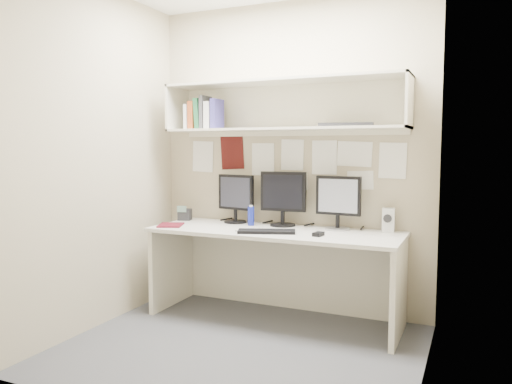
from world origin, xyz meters
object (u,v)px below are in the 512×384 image
at_px(monitor_left, 236,196).
at_px(desk_phone, 185,214).
at_px(monitor_center, 283,196).
at_px(keyboard, 267,231).
at_px(speaker, 388,220).
at_px(monitor_right, 338,200).
at_px(desk, 275,275).
at_px(maroon_notebook, 171,225).

height_order(monitor_left, desk_phone, monitor_left).
bearing_deg(monitor_center, desk_phone, -179.83).
height_order(monitor_left, keyboard, monitor_left).
bearing_deg(keyboard, speaker, 6.88).
height_order(keyboard, desk_phone, desk_phone).
bearing_deg(monitor_right, monitor_center, -175.68).
bearing_deg(monitor_left, speaker, 13.33).
relative_size(keyboard, speaker, 2.38).
bearing_deg(keyboard, monitor_center, 71.76).
relative_size(monitor_left, monitor_center, 0.92).
height_order(monitor_right, keyboard, monitor_right).
distance_m(monitor_left, keyboard, 0.63).
relative_size(monitor_center, monitor_right, 1.06).
relative_size(monitor_left, desk_phone, 3.11).
bearing_deg(monitor_center, keyboard, -91.60).
bearing_deg(monitor_center, monitor_right, -3.26).
distance_m(desk, monitor_right, 0.78).
relative_size(monitor_left, monitor_right, 0.98).
height_order(monitor_left, maroon_notebook, monitor_left).
height_order(monitor_left, monitor_center, monitor_center).
bearing_deg(monitor_right, speaker, 10.81).
bearing_deg(monitor_left, desk_phone, -162.10).
bearing_deg(monitor_right, desk_phone, -173.40).
xyz_separation_m(monitor_right, maroon_notebook, (-1.32, -0.39, -0.23)).
distance_m(desk, keyboard, 0.41).
relative_size(monitor_center, desk_phone, 3.37).
height_order(desk, maroon_notebook, maroon_notebook).
distance_m(maroon_notebook, desk_phone, 0.34).
distance_m(keyboard, desk_phone, 0.99).
xyz_separation_m(monitor_center, maroon_notebook, (-0.86, -0.39, -0.24)).
relative_size(desk, monitor_left, 4.80).
distance_m(keyboard, maroon_notebook, 0.87).
bearing_deg(keyboard, desk_phone, 140.88).
relative_size(monitor_center, speaker, 2.45).
distance_m(monitor_right, speaker, 0.42).
bearing_deg(desk_phone, speaker, -11.96).
height_order(monitor_center, speaker, monitor_center).
height_order(monitor_center, monitor_right, monitor_center).
bearing_deg(speaker, monitor_left, 176.52).
relative_size(speaker, desk_phone, 1.37).
bearing_deg(monitor_center, speaker, -0.30).
distance_m(monitor_right, desk_phone, 1.41).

